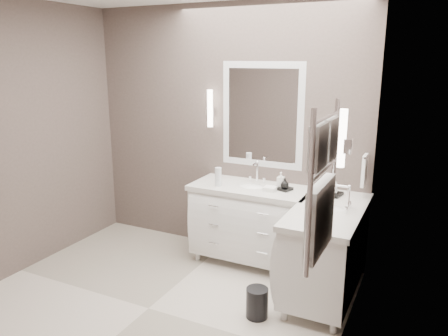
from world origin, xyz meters
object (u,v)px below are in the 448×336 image
at_px(vanity_back, 251,219).
at_px(towel_ladder, 321,192).
at_px(vanity_right, 327,246).
at_px(waste_bin, 257,303).

relative_size(vanity_back, towel_ladder, 1.38).
distance_m(vanity_right, waste_bin, 0.82).
xyz_separation_m(vanity_right, waste_bin, (-0.43, -0.60, -0.35)).
xyz_separation_m(vanity_back, towel_ladder, (1.10, -1.63, 0.91)).
relative_size(towel_ladder, waste_bin, 3.44).
relative_size(vanity_right, waste_bin, 4.75).
height_order(vanity_back, vanity_right, same).
xyz_separation_m(vanity_back, vanity_right, (0.88, -0.33, 0.00)).
distance_m(vanity_back, towel_ladder, 2.16).
height_order(vanity_back, waste_bin, vanity_back).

